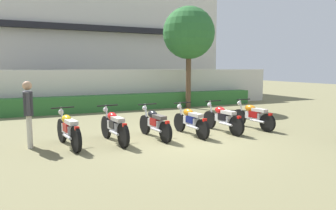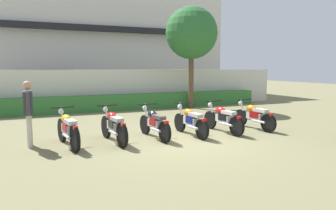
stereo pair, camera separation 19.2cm
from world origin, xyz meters
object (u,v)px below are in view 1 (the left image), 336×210
(motorcycle_in_row_4, at_px, (222,118))
(motorcycle_in_row_5, at_px, (253,115))
(motorcycle_in_row_0, at_px, (68,129))
(motorcycle_in_row_1, at_px, (114,126))
(inspector_person, at_px, (28,108))
(parked_car, at_px, (45,88))
(tree_near_inspector, at_px, (189,33))
(motorcycle_in_row_3, at_px, (191,121))
(motorcycle_in_row_2, at_px, (155,123))

(motorcycle_in_row_4, bearing_deg, motorcycle_in_row_5, -93.22)
(motorcycle_in_row_0, bearing_deg, motorcycle_in_row_1, -100.33)
(motorcycle_in_row_1, height_order, inspector_person, inspector_person)
(motorcycle_in_row_0, bearing_deg, parked_car, -9.02)
(motorcycle_in_row_0, relative_size, motorcycle_in_row_1, 0.98)
(tree_near_inspector, xyz_separation_m, motorcycle_in_row_1, (-5.24, -5.50, -3.20))
(motorcycle_in_row_3, distance_m, motorcycle_in_row_4, 1.13)
(tree_near_inspector, bearing_deg, motorcycle_in_row_0, -139.54)
(tree_near_inspector, distance_m, motorcycle_in_row_2, 7.53)
(parked_car, bearing_deg, motorcycle_in_row_2, -79.84)
(parked_car, distance_m, motorcycle_in_row_4, 10.81)
(motorcycle_in_row_1, relative_size, motorcycle_in_row_2, 1.04)
(motorcycle_in_row_2, height_order, motorcycle_in_row_5, motorcycle_in_row_2)
(motorcycle_in_row_2, bearing_deg, motorcycle_in_row_0, 84.73)
(tree_near_inspector, distance_m, motorcycle_in_row_0, 9.01)
(parked_car, xyz_separation_m, inspector_person, (-0.93, -9.30, 0.06))
(tree_near_inspector, height_order, motorcycle_in_row_1, tree_near_inspector)
(motorcycle_in_row_1, xyz_separation_m, motorcycle_in_row_5, (4.65, -0.04, -0.02))
(motorcycle_in_row_1, xyz_separation_m, motorcycle_in_row_3, (2.30, -0.06, -0.02))
(motorcycle_in_row_1, height_order, motorcycle_in_row_3, motorcycle_in_row_1)
(parked_car, height_order, motorcycle_in_row_3, parked_car)
(parked_car, xyz_separation_m, tree_near_inspector, (6.38, -4.21, 2.72))
(parked_car, distance_m, motorcycle_in_row_1, 9.79)
(parked_car, relative_size, motorcycle_in_row_2, 2.50)
(motorcycle_in_row_0, height_order, motorcycle_in_row_1, motorcycle_in_row_0)
(motorcycle_in_row_0, distance_m, motorcycle_in_row_3, 3.47)
(motorcycle_in_row_4, bearing_deg, motorcycle_in_row_0, 84.04)
(parked_car, distance_m, inspector_person, 9.35)
(parked_car, relative_size, tree_near_inspector, 0.93)
(motorcycle_in_row_4, relative_size, motorcycle_in_row_5, 1.05)
(motorcycle_in_row_3, bearing_deg, motorcycle_in_row_1, 84.66)
(motorcycle_in_row_0, height_order, motorcycle_in_row_3, motorcycle_in_row_0)
(parked_car, height_order, motorcycle_in_row_2, parked_car)
(parked_car, bearing_deg, tree_near_inspector, -36.75)
(motorcycle_in_row_1, bearing_deg, inspector_person, 72.96)
(motorcycle_in_row_3, distance_m, inspector_person, 4.41)
(parked_car, distance_m, tree_near_inspector, 8.11)
(motorcycle_in_row_0, relative_size, inspector_person, 1.12)
(motorcycle_in_row_0, bearing_deg, motorcycle_in_row_5, -99.53)
(tree_near_inspector, bearing_deg, motorcycle_in_row_4, -108.07)
(motorcycle_in_row_0, xyz_separation_m, motorcycle_in_row_5, (5.82, -0.07, -0.02))
(motorcycle_in_row_0, bearing_deg, motorcycle_in_row_3, -100.37)
(inspector_person, bearing_deg, motorcycle_in_row_0, -23.19)
(parked_car, relative_size, inspector_person, 2.75)
(motorcycle_in_row_0, xyz_separation_m, motorcycle_in_row_4, (4.59, -0.10, -0.02))
(parked_car, bearing_deg, motorcycle_in_row_4, -68.32)
(tree_near_inspector, xyz_separation_m, inspector_person, (-7.30, -5.09, -2.66))
(motorcycle_in_row_1, xyz_separation_m, motorcycle_in_row_4, (3.43, -0.07, -0.01))
(motorcycle_in_row_4, xyz_separation_m, motorcycle_in_row_5, (1.22, 0.03, -0.00))
(motorcycle_in_row_5, bearing_deg, inspector_person, 79.69)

